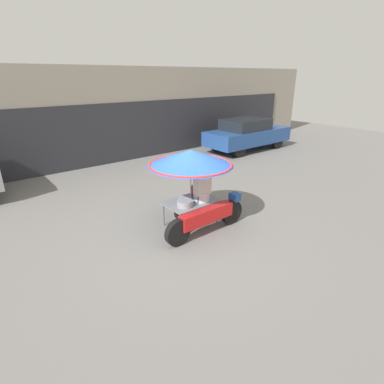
% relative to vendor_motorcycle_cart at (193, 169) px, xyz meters
% --- Properties ---
extents(ground_plane, '(36.00, 36.00, 0.00)m').
position_rel_vendor_motorcycle_cart_xyz_m(ground_plane, '(-0.38, -0.24, -1.44)').
color(ground_plane, slate).
extents(shopfront_building, '(28.00, 2.06, 3.77)m').
position_rel_vendor_motorcycle_cart_xyz_m(shopfront_building, '(-0.38, 7.43, 0.43)').
color(shopfront_building, gray).
rests_on(shopfront_building, ground).
extents(vendor_motorcycle_cart, '(2.23, 1.96, 1.87)m').
position_rel_vendor_motorcycle_cart_xyz_m(vendor_motorcycle_cart, '(0.00, 0.00, 0.00)').
color(vendor_motorcycle_cart, black).
rests_on(vendor_motorcycle_cart, ground).
extents(vendor_person, '(0.38, 0.22, 1.64)m').
position_rel_vendor_motorcycle_cart_xyz_m(vendor_person, '(0.19, -0.12, -0.52)').
color(vendor_person, '#4C473D').
rests_on(vendor_person, ground).
extents(parked_car, '(4.46, 1.73, 1.49)m').
position_rel_vendor_motorcycle_cart_xyz_m(parked_car, '(7.04, 4.47, -0.66)').
color(parked_car, black).
rests_on(parked_car, ground).
extents(potted_plant, '(0.76, 0.76, 0.96)m').
position_rel_vendor_motorcycle_cart_xyz_m(potted_plant, '(9.73, 5.84, -0.89)').
color(potted_plant, gray).
rests_on(potted_plant, ground).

